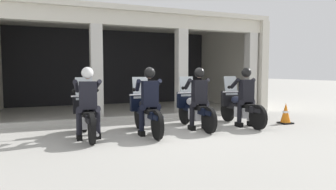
{
  "coord_description": "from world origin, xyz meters",
  "views": [
    {
      "loc": [
        -2.87,
        -6.86,
        1.49
      ],
      "look_at": [
        0.0,
        0.35,
        0.88
      ],
      "focal_mm": 32.26,
      "sensor_mm": 36.0,
      "label": 1
    }
  ],
  "objects_px": {
    "police_officer_far_right": "(246,92)",
    "police_officer_center_left": "(149,95)",
    "motorcycle_far_left": "(87,115)",
    "traffic_cone_flank": "(286,114)",
    "motorcycle_center_left": "(146,112)",
    "motorcycle_far_right": "(239,107)",
    "motorcycle_center_right": "(194,109)",
    "police_officer_far_left": "(88,97)",
    "police_officer_center_right": "(199,93)"
  },
  "relations": [
    {
      "from": "traffic_cone_flank",
      "to": "motorcycle_center_right",
      "type": "bearing_deg",
      "value": 170.98
    },
    {
      "from": "police_officer_center_left",
      "to": "traffic_cone_flank",
      "type": "bearing_deg",
      "value": -3.85
    },
    {
      "from": "police_officer_far_right",
      "to": "police_officer_center_left",
      "type": "bearing_deg",
      "value": -174.25
    },
    {
      "from": "police_officer_far_left",
      "to": "motorcycle_center_right",
      "type": "xyz_separation_m",
      "value": [
        2.76,
        0.36,
        -0.44
      ]
    },
    {
      "from": "police_officer_center_left",
      "to": "motorcycle_far_right",
      "type": "relative_size",
      "value": 0.78
    },
    {
      "from": "motorcycle_center_right",
      "to": "police_officer_center_right",
      "type": "distance_m",
      "value": 0.52
    },
    {
      "from": "police_officer_center_left",
      "to": "motorcycle_center_right",
      "type": "height_order",
      "value": "police_officer_center_left"
    },
    {
      "from": "motorcycle_far_right",
      "to": "police_officer_far_right",
      "type": "distance_m",
      "value": 0.52
    },
    {
      "from": "motorcycle_center_left",
      "to": "motorcycle_far_right",
      "type": "relative_size",
      "value": 1.0
    },
    {
      "from": "motorcycle_center_right",
      "to": "police_officer_far_right",
      "type": "bearing_deg",
      "value": -18.32
    },
    {
      "from": "motorcycle_far_left",
      "to": "traffic_cone_flank",
      "type": "relative_size",
      "value": 3.46
    },
    {
      "from": "motorcycle_far_left",
      "to": "police_officer_center_left",
      "type": "relative_size",
      "value": 1.29
    },
    {
      "from": "motorcycle_center_left",
      "to": "police_officer_far_right",
      "type": "bearing_deg",
      "value": -7.84
    },
    {
      "from": "motorcycle_center_left",
      "to": "traffic_cone_flank",
      "type": "bearing_deg",
      "value": -7.82
    },
    {
      "from": "motorcycle_far_left",
      "to": "traffic_cone_flank",
      "type": "distance_m",
      "value": 5.48
    },
    {
      "from": "motorcycle_center_left",
      "to": "motorcycle_far_right",
      "type": "xyz_separation_m",
      "value": [
        2.76,
        0.11,
        0.0
      ]
    },
    {
      "from": "motorcycle_center_left",
      "to": "motorcycle_far_right",
      "type": "bearing_deg",
      "value": -1.97
    },
    {
      "from": "motorcycle_far_right",
      "to": "traffic_cone_flank",
      "type": "xyz_separation_m",
      "value": [
        1.32,
        -0.36,
        -0.21
      ]
    },
    {
      "from": "police_officer_far_left",
      "to": "police_officer_center_left",
      "type": "height_order",
      "value": "same"
    },
    {
      "from": "motorcycle_center_right",
      "to": "police_officer_center_right",
      "type": "bearing_deg",
      "value": -94.39
    },
    {
      "from": "motorcycle_far_left",
      "to": "police_officer_center_left",
      "type": "distance_m",
      "value": 1.5
    },
    {
      "from": "motorcycle_center_right",
      "to": "traffic_cone_flank",
      "type": "distance_m",
      "value": 2.75
    },
    {
      "from": "police_officer_far_left",
      "to": "traffic_cone_flank",
      "type": "xyz_separation_m",
      "value": [
        5.47,
        -0.07,
        -0.65
      ]
    },
    {
      "from": "motorcycle_far_left",
      "to": "motorcycle_center_left",
      "type": "distance_m",
      "value": 1.39
    },
    {
      "from": "motorcycle_far_left",
      "to": "motorcycle_far_right",
      "type": "relative_size",
      "value": 1.0
    },
    {
      "from": "police_officer_far_left",
      "to": "police_officer_center_left",
      "type": "relative_size",
      "value": 1.0
    },
    {
      "from": "traffic_cone_flank",
      "to": "police_officer_center_right",
      "type": "bearing_deg",
      "value": 176.91
    },
    {
      "from": "motorcycle_center_left",
      "to": "motorcycle_center_right",
      "type": "bearing_deg",
      "value": 3.06
    },
    {
      "from": "police_officer_far_right",
      "to": "police_officer_center_right",
      "type": "bearing_deg",
      "value": -179.32
    },
    {
      "from": "police_officer_center_left",
      "to": "motorcycle_center_right",
      "type": "distance_m",
      "value": 1.52
    },
    {
      "from": "motorcycle_far_right",
      "to": "police_officer_far_left",
      "type": "bearing_deg",
      "value": -172.5
    },
    {
      "from": "motorcycle_far_right",
      "to": "police_officer_center_left",
      "type": "bearing_deg",
      "value": -168.43
    },
    {
      "from": "police_officer_far_left",
      "to": "police_officer_center_right",
      "type": "height_order",
      "value": "same"
    },
    {
      "from": "motorcycle_center_right",
      "to": "motorcycle_far_right",
      "type": "xyz_separation_m",
      "value": [
        1.38,
        -0.07,
        0.0
      ]
    },
    {
      "from": "police_officer_far_left",
      "to": "motorcycle_center_right",
      "type": "height_order",
      "value": "police_officer_far_left"
    },
    {
      "from": "motorcycle_center_right",
      "to": "police_officer_far_left",
      "type": "bearing_deg",
      "value": -176.65
    },
    {
      "from": "motorcycle_center_left",
      "to": "police_officer_center_right",
      "type": "xyz_separation_m",
      "value": [
        1.38,
        -0.1,
        0.44
      ]
    },
    {
      "from": "motorcycle_center_left",
      "to": "police_officer_center_left",
      "type": "distance_m",
      "value": 0.52
    },
    {
      "from": "police_officer_center_right",
      "to": "traffic_cone_flank",
      "type": "xyz_separation_m",
      "value": [
        2.71,
        -0.15,
        -0.65
      ]
    },
    {
      "from": "police_officer_center_left",
      "to": "motorcycle_far_right",
      "type": "bearing_deg",
      "value": 3.85
    },
    {
      "from": "police_officer_far_left",
      "to": "motorcycle_far_right",
      "type": "distance_m",
      "value": 4.18
    },
    {
      "from": "police_officer_far_left",
      "to": "police_officer_far_right",
      "type": "bearing_deg",
      "value": -1.32
    },
    {
      "from": "police_officer_center_left",
      "to": "police_officer_far_right",
      "type": "relative_size",
      "value": 1.0
    },
    {
      "from": "traffic_cone_flank",
      "to": "police_officer_center_left",
      "type": "bearing_deg",
      "value": -179.54
    },
    {
      "from": "traffic_cone_flank",
      "to": "police_officer_far_left",
      "type": "bearing_deg",
      "value": 179.3
    },
    {
      "from": "motorcycle_far_left",
      "to": "police_officer_far_left",
      "type": "relative_size",
      "value": 1.29
    },
    {
      "from": "motorcycle_center_left",
      "to": "motorcycle_far_right",
      "type": "height_order",
      "value": "same"
    },
    {
      "from": "motorcycle_far_left",
      "to": "police_officer_far_right",
      "type": "bearing_deg",
      "value": -5.23
    },
    {
      "from": "police_officer_center_left",
      "to": "motorcycle_far_left",
      "type": "bearing_deg",
      "value": 160.18
    },
    {
      "from": "motorcycle_far_left",
      "to": "motorcycle_center_left",
      "type": "bearing_deg",
      "value": -5.63
    }
  ]
}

